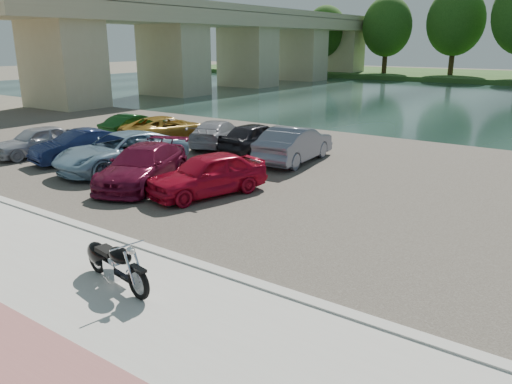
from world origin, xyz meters
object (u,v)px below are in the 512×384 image
car_0 (37,141)px  car_2 (121,152)px  motorcycle (111,261)px  car_1 (80,146)px

car_0 → car_2: car_2 is taller
car_0 → motorcycle: bearing=-19.9°
motorcycle → car_2: size_ratio=0.44×
car_1 → car_0: bearing=-159.7°
motorcycle → car_0: 14.15m
car_1 → car_2: 2.67m
car_0 → car_2: 5.17m
car_0 → car_2: (5.16, 0.42, 0.08)m
car_0 → car_1: 2.52m
motorcycle → car_2: bearing=148.4°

